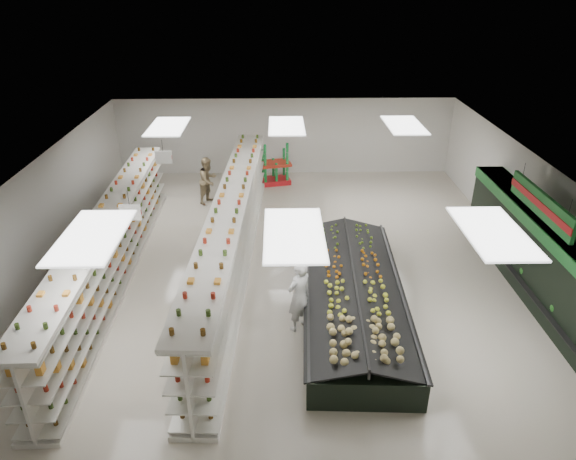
{
  "coord_description": "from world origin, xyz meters",
  "views": [
    {
      "loc": [
        -0.31,
        -13.05,
        7.84
      ],
      "look_at": [
        -0.03,
        0.23,
        1.11
      ],
      "focal_mm": 32.0,
      "sensor_mm": 36.0,
      "label": 1
    }
  ],
  "objects_px": {
    "gondola_left": "(112,250)",
    "shopper_background": "(208,180)",
    "produce_island": "(353,294)",
    "shopper_main": "(299,296)",
    "gondola_center": "(232,238)",
    "soda_endcap": "(275,165)"
  },
  "relations": [
    {
      "from": "gondola_center",
      "to": "shopper_background",
      "type": "height_order",
      "value": "gondola_center"
    },
    {
      "from": "gondola_left",
      "to": "produce_island",
      "type": "height_order",
      "value": "gondola_left"
    },
    {
      "from": "gondola_left",
      "to": "shopper_background",
      "type": "xyz_separation_m",
      "value": [
        2.03,
        5.41,
        -0.05
      ]
    },
    {
      "from": "gondola_left",
      "to": "shopper_main",
      "type": "relative_size",
      "value": 6.24
    },
    {
      "from": "gondola_center",
      "to": "produce_island",
      "type": "bearing_deg",
      "value": -30.98
    },
    {
      "from": "gondola_left",
      "to": "soda_endcap",
      "type": "relative_size",
      "value": 7.29
    },
    {
      "from": "gondola_center",
      "to": "shopper_background",
      "type": "distance_m",
      "value": 5.04
    },
    {
      "from": "shopper_main",
      "to": "shopper_background",
      "type": "height_order",
      "value": "shopper_main"
    },
    {
      "from": "produce_island",
      "to": "soda_endcap",
      "type": "bearing_deg",
      "value": 102.68
    },
    {
      "from": "gondola_left",
      "to": "shopper_main",
      "type": "height_order",
      "value": "gondola_left"
    },
    {
      "from": "soda_endcap",
      "to": "shopper_main",
      "type": "distance_m",
      "value": 9.68
    },
    {
      "from": "produce_island",
      "to": "shopper_background",
      "type": "bearing_deg",
      "value": 122.54
    },
    {
      "from": "gondola_center",
      "to": "soda_endcap",
      "type": "relative_size",
      "value": 7.88
    },
    {
      "from": "shopper_background",
      "to": "produce_island",
      "type": "bearing_deg",
      "value": -115.29
    },
    {
      "from": "gondola_center",
      "to": "gondola_left",
      "type": "bearing_deg",
      "value": -168.14
    },
    {
      "from": "gondola_center",
      "to": "shopper_main",
      "type": "bearing_deg",
      "value": -55.38
    },
    {
      "from": "produce_island",
      "to": "shopper_background",
      "type": "height_order",
      "value": "shopper_background"
    },
    {
      "from": "produce_island",
      "to": "gondola_center",
      "type": "bearing_deg",
      "value": 146.28
    },
    {
      "from": "gondola_left",
      "to": "shopper_background",
      "type": "height_order",
      "value": "gondola_left"
    },
    {
      "from": "shopper_background",
      "to": "shopper_main",
      "type": "bearing_deg",
      "value": -126.27
    },
    {
      "from": "produce_island",
      "to": "shopper_main",
      "type": "relative_size",
      "value": 3.77
    },
    {
      "from": "gondola_left",
      "to": "shopper_main",
      "type": "distance_m",
      "value": 5.62
    }
  ]
}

